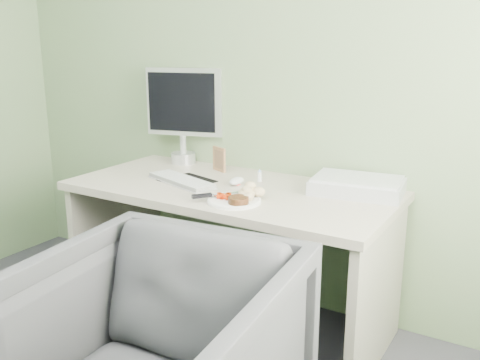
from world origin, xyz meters
The scene contains 14 objects.
wall_back centered at (0.00, 2.00, 1.35)m, with size 3.50×3.50×0.00m, color #6C845C.
desk centered at (0.00, 1.62, 0.55)m, with size 1.60×0.75×0.73m.
plate centered at (0.15, 1.42, 0.74)m, with size 0.24×0.24×0.01m, color white.
steak centered at (0.20, 1.38, 0.76)m, with size 0.09×0.09×0.03m, color black.
potato_pile centered at (0.19, 1.47, 0.77)m, with size 0.11×0.08×0.06m, color tan.
carrot_heap centered at (0.10, 1.41, 0.76)m, with size 0.06×0.05×0.04m, color #F13405.
steak_knife centered at (0.04, 1.39, 0.75)m, with size 0.16×0.20×0.02m.
mousepad centered at (-0.24, 1.60, 0.73)m, with size 0.24×0.21×0.00m, color black.
keyboard centered at (-0.25, 1.56, 0.75)m, with size 0.41×0.12×0.02m, color white.
computer_mouse centered at (0.01, 1.68, 0.75)m, with size 0.06×0.10×0.04m, color white.
photo_frame centered at (-0.22, 1.87, 0.80)m, with size 0.11×0.01×0.13m, color #9A6848.
eyedrop_bottle centered at (0.08, 1.79, 0.76)m, with size 0.02×0.02×0.07m.
scanner centered at (0.57, 1.84, 0.76)m, with size 0.42×0.28×0.06m, color #ACADB3.
monitor centered at (-0.50, 1.94, 1.04)m, with size 0.45×0.17×0.54m.
Camera 1 is at (1.34, -0.51, 1.44)m, focal length 40.00 mm.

